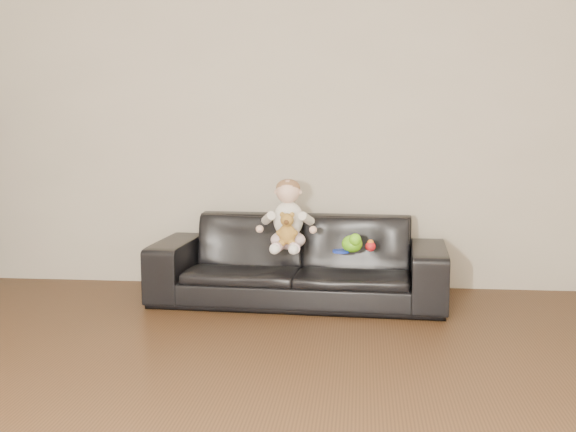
# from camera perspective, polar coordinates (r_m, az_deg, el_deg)

# --- Properties ---
(wall_back) EXTENTS (5.00, 0.00, 5.00)m
(wall_back) POSITION_cam_1_polar(r_m,az_deg,el_deg) (5.27, -1.30, 8.51)
(wall_back) COLOR #BCB29E
(wall_back) RESTS_ON ground
(sofa) EXTENTS (1.98, 0.86, 0.57)m
(sofa) POSITION_cam_1_polar(r_m,az_deg,el_deg) (4.83, 0.85, -3.51)
(sofa) COLOR black
(sofa) RESTS_ON floor
(baby) EXTENTS (0.31, 0.39, 0.46)m
(baby) POSITION_cam_1_polar(r_m,az_deg,el_deg) (4.69, -0.02, -0.22)
(baby) COLOR white
(baby) RESTS_ON sofa
(teddy_bear) EXTENTS (0.12, 0.12, 0.21)m
(teddy_bear) POSITION_cam_1_polar(r_m,az_deg,el_deg) (4.56, -0.07, -1.04)
(teddy_bear) COLOR olive
(teddy_bear) RESTS_ON sofa
(toy_green) EXTENTS (0.16, 0.18, 0.11)m
(toy_green) POSITION_cam_1_polar(r_m,az_deg,el_deg) (4.63, 5.08, -2.20)
(toy_green) COLOR #6DDC19
(toy_green) RESTS_ON sofa
(toy_rattle) EXTENTS (0.07, 0.07, 0.07)m
(toy_rattle) POSITION_cam_1_polar(r_m,az_deg,el_deg) (4.67, 6.53, -2.40)
(toy_rattle) COLOR red
(toy_rattle) RESTS_ON sofa
(toy_blue_disc) EXTENTS (0.14, 0.14, 0.02)m
(toy_blue_disc) POSITION_cam_1_polar(r_m,az_deg,el_deg) (4.63, 4.20, -2.80)
(toy_blue_disc) COLOR #172EB8
(toy_blue_disc) RESTS_ON sofa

